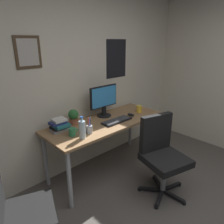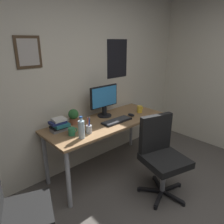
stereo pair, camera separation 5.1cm
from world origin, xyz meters
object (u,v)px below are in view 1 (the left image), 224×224
(coffee_mug_far, at_px, (139,109))
(book_stack_left, at_px, (60,125))
(keyboard, at_px, (117,121))
(pen_cup, at_px, (89,129))
(monitor, at_px, (104,100))
(computer_mouse, at_px, (131,115))
(water_bottle, at_px, (82,129))
(office_chair, at_px, (161,152))
(coffee_mug_near, at_px, (72,132))
(potted_plant, at_px, (73,116))
(side_chair, at_px, (17,211))

(coffee_mug_far, relative_size, book_stack_left, 0.52)
(keyboard, bearing_deg, pen_cup, -175.10)
(monitor, relative_size, computer_mouse, 4.18)
(pen_cup, bearing_deg, water_bottle, -159.45)
(office_chair, distance_m, coffee_mug_near, 1.06)
(office_chair, relative_size, coffee_mug_far, 8.21)
(computer_mouse, relative_size, potted_plant, 0.56)
(computer_mouse, height_order, book_stack_left, book_stack_left)
(potted_plant, bearing_deg, pen_cup, -94.20)
(keyboard, height_order, pen_cup, pen_cup)
(side_chair, distance_m, monitor, 1.69)
(coffee_mug_far, xyz_separation_m, pen_cup, (-1.00, -0.08, 0.00))
(coffee_mug_near, height_order, book_stack_left, book_stack_left)
(book_stack_left, bearing_deg, office_chair, -48.71)
(book_stack_left, bearing_deg, coffee_mug_far, -9.82)
(water_bottle, height_order, coffee_mug_far, water_bottle)
(potted_plant, bearing_deg, water_bottle, -111.39)
(side_chair, height_order, book_stack_left, book_stack_left)
(book_stack_left, bearing_deg, potted_plant, 16.33)
(monitor, height_order, pen_cup, monitor)
(keyboard, bearing_deg, water_bottle, -171.51)
(side_chair, bearing_deg, office_chair, -10.04)
(potted_plant, height_order, pen_cup, pen_cup)
(water_bottle, xyz_separation_m, coffee_mug_near, (-0.04, 0.14, -0.06))
(keyboard, bearing_deg, potted_plant, 144.72)
(office_chair, bearing_deg, water_bottle, 142.04)
(water_bottle, height_order, pen_cup, water_bottle)
(side_chair, relative_size, monitor, 1.90)
(monitor, xyz_separation_m, coffee_mug_far, (0.49, -0.24, -0.19))
(water_bottle, distance_m, coffee_mug_near, 0.15)
(potted_plant, relative_size, pen_cup, 0.98)
(coffee_mug_near, distance_m, potted_plant, 0.35)
(monitor, height_order, computer_mouse, monitor)
(computer_mouse, bearing_deg, keyboard, -176.32)
(keyboard, relative_size, potted_plant, 2.21)
(water_bottle, bearing_deg, pen_cup, 20.55)
(keyboard, xyz_separation_m, potted_plant, (-0.46, 0.32, 0.09))
(office_chair, bearing_deg, monitor, 94.42)
(office_chair, distance_m, water_bottle, 0.96)
(keyboard, relative_size, coffee_mug_far, 3.72)
(keyboard, distance_m, water_bottle, 0.63)
(book_stack_left, bearing_deg, coffee_mug_near, -79.97)
(side_chair, height_order, pen_cup, pen_cup)
(pen_cup, bearing_deg, monitor, 32.58)
(monitor, relative_size, book_stack_left, 2.06)
(keyboard, bearing_deg, book_stack_left, 160.10)
(office_chair, xyz_separation_m, coffee_mug_near, (-0.76, 0.69, 0.26))
(office_chair, height_order, computer_mouse, office_chair)
(water_bottle, bearing_deg, computer_mouse, 6.93)
(side_chair, xyz_separation_m, keyboard, (1.46, 0.37, 0.26))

